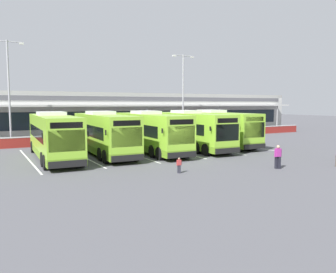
{
  "coord_description": "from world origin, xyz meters",
  "views": [
    {
      "loc": [
        -13.72,
        -22.55,
        4.42
      ],
      "look_at": [
        0.46,
        3.0,
        1.6
      ],
      "focal_mm": 36.23,
      "sensor_mm": 36.0,
      "label": 1
    }
  ],
  "objects_px": {
    "lamp_post_west": "(9,86)",
    "lamp_post_centre": "(183,90)",
    "coach_bus_centre": "(150,133)",
    "coach_bus_rightmost": "(216,129)",
    "coach_bus_left_centre": "(104,134)",
    "pedestrian_child": "(179,165)",
    "coach_bus_right_centre": "(191,131)",
    "coach_bus_leftmost": "(54,137)",
    "pedestrian_near_bin": "(278,156)"
  },
  "relations": [
    {
      "from": "coach_bus_right_centre",
      "to": "lamp_post_centre",
      "type": "height_order",
      "value": "lamp_post_centre"
    },
    {
      "from": "coach_bus_left_centre",
      "to": "lamp_post_centre",
      "type": "bearing_deg",
      "value": 36.29
    },
    {
      "from": "lamp_post_centre",
      "to": "pedestrian_child",
      "type": "bearing_deg",
      "value": -122.12
    },
    {
      "from": "pedestrian_near_bin",
      "to": "lamp_post_centre",
      "type": "bearing_deg",
      "value": 74.15
    },
    {
      "from": "coach_bus_rightmost",
      "to": "pedestrian_child",
      "type": "xyz_separation_m",
      "value": [
        -11.07,
        -10.74,
        -1.24
      ]
    },
    {
      "from": "coach_bus_right_centre",
      "to": "lamp_post_centre",
      "type": "xyz_separation_m",
      "value": [
        6.06,
        11.31,
        4.5
      ]
    },
    {
      "from": "coach_bus_centre",
      "to": "lamp_post_centre",
      "type": "bearing_deg",
      "value": 47.2
    },
    {
      "from": "coach_bus_leftmost",
      "to": "coach_bus_rightmost",
      "type": "height_order",
      "value": "same"
    },
    {
      "from": "coach_bus_leftmost",
      "to": "coach_bus_rightmost",
      "type": "bearing_deg",
      "value": 3.21
    },
    {
      "from": "coach_bus_leftmost",
      "to": "coach_bus_centre",
      "type": "xyz_separation_m",
      "value": [
        8.53,
        -0.17,
        0.0
      ]
    },
    {
      "from": "pedestrian_near_bin",
      "to": "coach_bus_leftmost",
      "type": "bearing_deg",
      "value": 136.86
    },
    {
      "from": "pedestrian_near_bin",
      "to": "lamp_post_west",
      "type": "bearing_deg",
      "value": 122.89
    },
    {
      "from": "coach_bus_leftmost",
      "to": "pedestrian_near_bin",
      "type": "bearing_deg",
      "value": -43.14
    },
    {
      "from": "lamp_post_centre",
      "to": "coach_bus_rightmost",
      "type": "bearing_deg",
      "value": -101.7
    },
    {
      "from": "pedestrian_near_bin",
      "to": "coach_bus_centre",
      "type": "bearing_deg",
      "value": 109.18
    },
    {
      "from": "coach_bus_leftmost",
      "to": "coach_bus_right_centre",
      "type": "relative_size",
      "value": 1.0
    },
    {
      "from": "coach_bus_rightmost",
      "to": "lamp_post_west",
      "type": "xyz_separation_m",
      "value": [
        -19.28,
        10.28,
        4.5
      ]
    },
    {
      "from": "coach_bus_leftmost",
      "to": "coach_bus_left_centre",
      "type": "bearing_deg",
      "value": 5.02
    },
    {
      "from": "coach_bus_rightmost",
      "to": "coach_bus_leftmost",
      "type": "bearing_deg",
      "value": -176.79
    },
    {
      "from": "pedestrian_child",
      "to": "lamp_post_centre",
      "type": "height_order",
      "value": "lamp_post_centre"
    },
    {
      "from": "coach_bus_left_centre",
      "to": "lamp_post_centre",
      "type": "distance_m",
      "value": 18.9
    },
    {
      "from": "coach_bus_left_centre",
      "to": "coach_bus_centre",
      "type": "height_order",
      "value": "same"
    },
    {
      "from": "coach_bus_leftmost",
      "to": "lamp_post_west",
      "type": "xyz_separation_m",
      "value": [
        -2.31,
        11.23,
        4.5
      ]
    },
    {
      "from": "coach_bus_leftmost",
      "to": "pedestrian_near_bin",
      "type": "height_order",
      "value": "coach_bus_leftmost"
    },
    {
      "from": "coach_bus_right_centre",
      "to": "pedestrian_child",
      "type": "bearing_deg",
      "value": -126.3
    },
    {
      "from": "coach_bus_leftmost",
      "to": "pedestrian_child",
      "type": "bearing_deg",
      "value": -58.94
    },
    {
      "from": "coach_bus_centre",
      "to": "pedestrian_near_bin",
      "type": "distance_m",
      "value": 12.32
    },
    {
      "from": "coach_bus_right_centre",
      "to": "pedestrian_near_bin",
      "type": "xyz_separation_m",
      "value": [
        -0.47,
        -11.71,
        -0.91
      ]
    },
    {
      "from": "coach_bus_centre",
      "to": "coach_bus_rightmost",
      "type": "distance_m",
      "value": 8.51
    },
    {
      "from": "coach_bus_leftmost",
      "to": "lamp_post_centre",
      "type": "height_order",
      "value": "lamp_post_centre"
    },
    {
      "from": "coach_bus_leftmost",
      "to": "coach_bus_rightmost",
      "type": "relative_size",
      "value": 1.0
    },
    {
      "from": "coach_bus_centre",
      "to": "lamp_post_centre",
      "type": "height_order",
      "value": "lamp_post_centre"
    },
    {
      "from": "coach_bus_left_centre",
      "to": "pedestrian_child",
      "type": "distance_m",
      "value": 10.36
    },
    {
      "from": "coach_bus_centre",
      "to": "coach_bus_right_centre",
      "type": "xyz_separation_m",
      "value": [
        4.51,
        0.11,
        0.0
      ]
    },
    {
      "from": "coach_bus_leftmost",
      "to": "lamp_post_west",
      "type": "bearing_deg",
      "value": 101.63
    },
    {
      "from": "lamp_post_west",
      "to": "lamp_post_centre",
      "type": "distance_m",
      "value": 21.41
    },
    {
      "from": "coach_bus_left_centre",
      "to": "lamp_post_west",
      "type": "bearing_deg",
      "value": 121.35
    },
    {
      "from": "lamp_post_west",
      "to": "coach_bus_rightmost",
      "type": "bearing_deg",
      "value": -28.07
    },
    {
      "from": "coach_bus_leftmost",
      "to": "coach_bus_left_centre",
      "type": "xyz_separation_m",
      "value": [
        4.3,
        0.38,
        0.0
      ]
    },
    {
      "from": "coach_bus_left_centre",
      "to": "lamp_post_west",
      "type": "xyz_separation_m",
      "value": [
        -6.61,
        10.86,
        4.5
      ]
    },
    {
      "from": "coach_bus_rightmost",
      "to": "coach_bus_right_centre",
      "type": "bearing_deg",
      "value": -165.48
    },
    {
      "from": "coach_bus_centre",
      "to": "lamp_post_west",
      "type": "distance_m",
      "value": 16.37
    },
    {
      "from": "coach_bus_left_centre",
      "to": "pedestrian_near_bin",
      "type": "height_order",
      "value": "coach_bus_left_centre"
    },
    {
      "from": "coach_bus_right_centre",
      "to": "lamp_post_centre",
      "type": "bearing_deg",
      "value": 61.8
    },
    {
      "from": "coach_bus_left_centre",
      "to": "lamp_post_west",
      "type": "relative_size",
      "value": 1.11
    },
    {
      "from": "coach_bus_leftmost",
      "to": "coach_bus_left_centre",
      "type": "distance_m",
      "value": 4.32
    },
    {
      "from": "pedestrian_child",
      "to": "pedestrian_near_bin",
      "type": "xyz_separation_m",
      "value": [
        6.67,
        -1.98,
        0.33
      ]
    },
    {
      "from": "coach_bus_leftmost",
      "to": "pedestrian_child",
      "type": "xyz_separation_m",
      "value": [
        5.89,
        -9.79,
        -1.24
      ]
    },
    {
      "from": "pedestrian_child",
      "to": "lamp_post_centre",
      "type": "bearing_deg",
      "value": 57.88
    },
    {
      "from": "coach_bus_rightmost",
      "to": "lamp_post_centre",
      "type": "distance_m",
      "value": 11.43
    }
  ]
}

